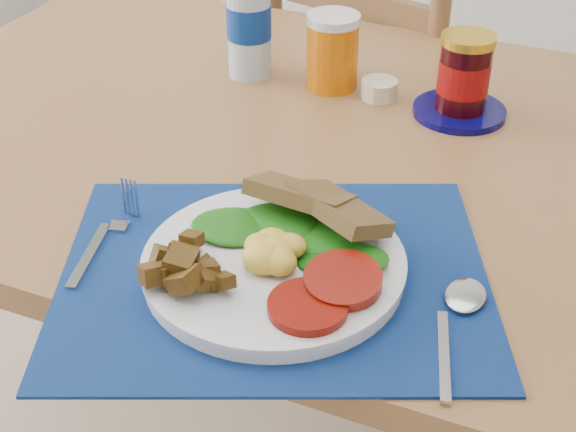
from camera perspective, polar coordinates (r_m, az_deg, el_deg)
The scene contains 10 objects.
table at distance 1.20m, azimuth 2.08°, elevation 2.30°, with size 1.40×0.90×0.75m.
chair_far at distance 1.78m, azimuth 6.55°, elevation 11.06°, with size 0.55×0.54×1.22m.
placemat at distance 0.89m, azimuth -1.00°, elevation -4.10°, with size 0.47×0.37×0.00m, color black.
breakfast_plate at distance 0.88m, azimuth -1.47°, elevation -3.05°, with size 0.29×0.29×0.07m.
fork at distance 0.96m, azimuth -12.66°, elevation -1.43°, with size 0.04×0.17×0.00m.
spoon at distance 0.85m, azimuth 12.06°, elevation -6.81°, with size 0.04×0.18×0.01m.
water_bottle at distance 1.31m, azimuth -2.81°, elevation 14.34°, with size 0.07×0.07×0.25m.
juice_glass at distance 1.28m, azimuth 3.17°, elevation 11.47°, with size 0.08×0.08×0.11m, color #CE6005.
ramekin at distance 1.27m, azimuth 6.49°, elevation 8.96°, with size 0.06×0.06×0.03m, color beige.
jam_on_saucer at distance 1.22m, azimuth 12.35°, elevation 9.40°, with size 0.14×0.14×0.13m.
Camera 1 is at (0.36, -0.75, 1.31)m, focal length 50.00 mm.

